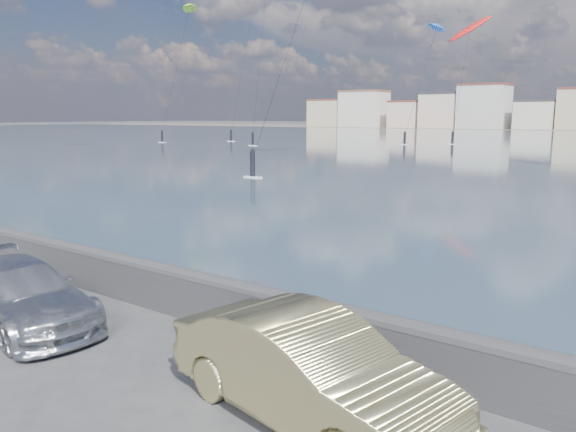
# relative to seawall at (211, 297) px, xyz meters

# --- Properties ---
(ground) EXTENTS (700.00, 700.00, 0.00)m
(ground) POSITION_rel_seawall_xyz_m (0.00, -2.70, -0.58)
(ground) COLOR #333335
(ground) RESTS_ON ground
(seawall) EXTENTS (400.00, 0.36, 1.08)m
(seawall) POSITION_rel_seawall_xyz_m (0.00, 0.00, 0.00)
(seawall) COLOR #28282B
(seawall) RESTS_ON ground
(car_silver) EXTENTS (4.71, 2.36, 1.31)m
(car_silver) POSITION_rel_seawall_xyz_m (-3.14, -2.33, 0.08)
(car_silver) COLOR silver
(car_silver) RESTS_ON ground
(car_champagne) EXTENTS (4.79, 2.42, 1.51)m
(car_champagne) POSITION_rel_seawall_xyz_m (3.68, -1.88, 0.17)
(car_champagne) COLOR tan
(car_champagne) RESTS_ON ground
(kitesurfer_2) EXTENTS (4.90, 11.91, 18.46)m
(kitesurfer_2) POSITION_rel_seawall_xyz_m (-26.54, 77.22, 16.62)
(kitesurfer_2) COLOR blue
(kitesurfer_2) RESTS_ON ground
(kitesurfer_12) EXTENTS (7.49, 15.75, 21.16)m
(kitesurfer_12) POSITION_rel_seawall_xyz_m (-25.18, 88.28, 17.56)
(kitesurfer_12) COLOR red
(kitesurfer_12) RESTS_ON ground
(kitesurfer_13) EXTENTS (7.31, 11.16, 22.47)m
(kitesurfer_13) POSITION_rel_seawall_xyz_m (-62.42, 60.44, 20.69)
(kitesurfer_13) COLOR #8CD826
(kitesurfer_13) RESTS_ON ground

